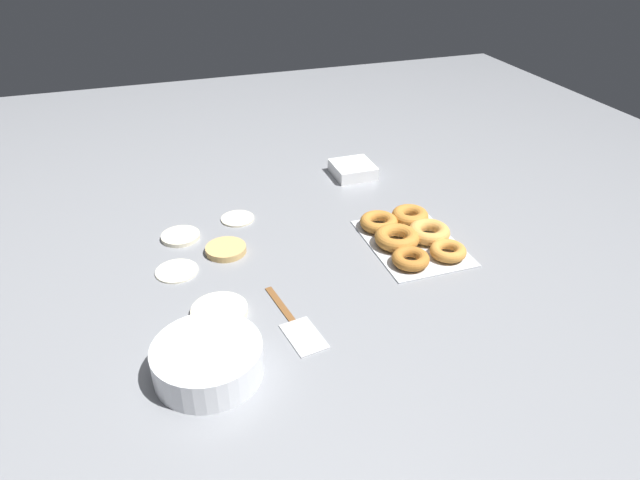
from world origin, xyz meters
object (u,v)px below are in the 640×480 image
Objects in this scene: batter_bowl at (208,360)px; donut_tray at (410,235)px; pancake_0 at (226,249)px; pancake_4 at (177,270)px; pancake_2 at (181,236)px; pancake_3 at (238,218)px; container_stack at (353,170)px; pancake_1 at (219,311)px; spatula at (298,328)px.

donut_tray is at bearing -61.88° from batter_bowl.
batter_bowl is (-0.28, 0.52, 0.01)m from donut_tray.
pancake_4 is (-0.04, 0.12, -0.00)m from pancake_0.
pancake_3 is at bearing -72.97° from pancake_2.
pancake_3 is 0.40m from container_stack.
pancake_1 is at bearing 162.93° from pancake_3.
donut_tray is (-0.24, -0.37, 0.01)m from pancake_3.
pancake_1 is 0.32m from pancake_2.
spatula is (-0.61, 0.35, -0.02)m from container_stack.
container_stack reaches higher than pancake_2.
pancake_3 is 0.26m from pancake_4.
container_stack is (0.15, -0.37, 0.01)m from pancake_3.
donut_tray is 0.41m from spatula.
pancake_3 is 0.90× the size of pancake_4.
container_stack is (0.39, -0.01, 0.00)m from donut_tray.
batter_bowl reaches higher than pancake_1.
pancake_1 is 1.22× the size of pancake_2.
pancake_4 is 0.33m from batter_bowl.
pancake_4 is at bearing 137.09° from pancake_3.
container_stack is at bearing -38.46° from batter_bowl.
pancake_0 is 0.84× the size of pancake_1.
spatula is at bearing -165.79° from pancake_0.
donut_tray is (-0.09, -0.42, 0.01)m from pancake_0.
pancake_0 is 0.23m from pancake_1.
pancake_4 is 0.41× the size of spatula.
container_stack is at bearing -69.34° from pancake_2.
pancake_3 is at bearing 57.17° from donut_tray.
spatula is at bearing -71.35° from batter_bowl.
pancake_0 is 0.49× the size of batter_bowl.
pancake_2 is 0.14m from pancake_4.
donut_tray is at bearing 178.95° from container_stack.
batter_bowl reaches higher than spatula.
donut_tray is at bearing 113.87° from spatula.
pancake_4 is (-0.14, 0.03, -0.00)m from pancake_2.
batter_bowl reaches higher than pancake_0.
pancake_3 is (0.36, -0.11, -0.00)m from pancake_1.
pancake_2 is 1.10× the size of pancake_3.
spatula is at bearing -177.13° from pancake_3.
container_stack is at bearing -67.95° from pancake_3.
spatula is at bearing 122.50° from donut_tray.
pancake_1 is at bearing 166.06° from pancake_0.
pancake_0 reaches higher than pancake_3.
batter_bowl is (-0.37, 0.10, 0.02)m from pancake_0.
pancake_2 is 0.78× the size of container_stack.
pancake_3 is 0.37× the size of spatula.
pancake_3 is 0.44× the size of batter_bowl.
pancake_1 is 0.38m from pancake_3.
pancake_1 is 0.95× the size of container_stack.
pancake_2 is at bearing 69.63° from donut_tray.
pancake_4 is 0.33× the size of donut_tray.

